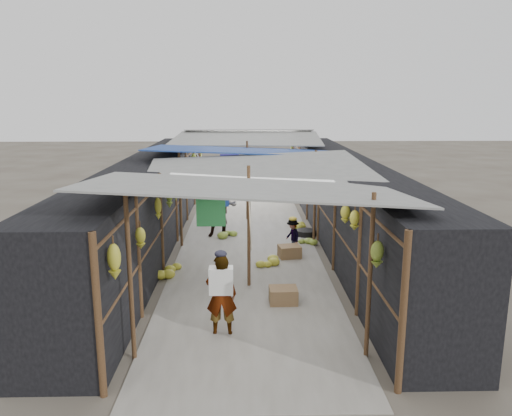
{
  "coord_description": "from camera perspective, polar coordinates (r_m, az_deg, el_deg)",
  "views": [
    {
      "loc": [
        -0.08,
        -7.07,
        3.94
      ],
      "look_at": [
        0.2,
        5.11,
        1.25
      ],
      "focal_mm": 35.0,
      "sensor_mm": 36.0,
      "label": 1
    }
  ],
  "objects": [
    {
      "name": "stall_left",
      "position": [
        14.1,
        -11.99,
        0.76
      ],
      "size": [
        1.4,
        15.0,
        2.3
      ],
      "primitive_type": "cube",
      "color": "black",
      "rests_on": "ground"
    },
    {
      "name": "market_canopy",
      "position": [
        14.0,
        -0.88,
        6.17
      ],
      "size": [
        5.62,
        15.2,
        2.77
      ],
      "color": "brown",
      "rests_on": "ground"
    },
    {
      "name": "floor_bananas",
      "position": [
        13.52,
        -2.47,
        -3.89
      ],
      "size": [
        3.89,
        4.81,
        0.32
      ],
      "color": "olive",
      "rests_on": "ground"
    },
    {
      "name": "vendor_seated",
      "position": [
        13.04,
        4.21,
        -3.16
      ],
      "size": [
        0.52,
        0.65,
        0.88
      ],
      "primitive_type": "imported",
      "rotation": [
        0.0,
        0.0,
        -1.18
      ],
      "color": "#534C48",
      "rests_on": "ground"
    },
    {
      "name": "hanging_bananas",
      "position": [
        13.68,
        -1.61,
        2.91
      ],
      "size": [
        3.96,
        14.1,
        0.73
      ],
      "color": "gold",
      "rests_on": "ground"
    },
    {
      "name": "aisle_slab",
      "position": [
        14.13,
        -0.94,
        -3.7
      ],
      "size": [
        3.6,
        16.0,
        0.02
      ],
      "primitive_type": "cube",
      "color": "#9E998E",
      "rests_on": "ground"
    },
    {
      "name": "shopper_blue",
      "position": [
        14.39,
        -3.89,
        0.12
      ],
      "size": [
        0.97,
        0.83,
        1.75
      ],
      "primitive_type": "imported",
      "rotation": [
        0.0,
        0.0,
        0.21
      ],
      "color": "#203CA2",
      "rests_on": "ground"
    },
    {
      "name": "vendor_elderly",
      "position": [
        8.51,
        -3.98,
        -9.87
      ],
      "size": [
        0.52,
        0.34,
        1.42
      ],
      "primitive_type": "imported",
      "rotation": [
        0.0,
        0.0,
        3.13
      ],
      "color": "white",
      "rests_on": "ground"
    },
    {
      "name": "crate_mid",
      "position": [
        9.9,
        3.14,
        -9.99
      ],
      "size": [
        0.56,
        0.45,
        0.33
      ],
      "primitive_type": "cube",
      "rotation": [
        0.0,
        0.0,
        0.03
      ],
      "color": "#916C49",
      "rests_on": "ground"
    },
    {
      "name": "crate_back",
      "position": [
        18.4,
        -4.21,
        0.47
      ],
      "size": [
        0.43,
        0.36,
        0.27
      ],
      "primitive_type": "cube",
      "rotation": [
        0.0,
        0.0,
        -0.04
      ],
      "color": "#916C49",
      "rests_on": "ground"
    },
    {
      "name": "black_basin",
      "position": [
        14.66,
        5.71,
        -2.85
      ],
      "size": [
        0.58,
        0.58,
        0.18
      ],
      "primitive_type": "cylinder",
      "color": "black",
      "rests_on": "ground"
    },
    {
      "name": "ground",
      "position": [
        8.1,
        -0.6,
        -16.66
      ],
      "size": [
        80.0,
        80.0,
        0.0
      ],
      "primitive_type": "plane",
      "color": "#6B6356",
      "rests_on": "ground"
    },
    {
      "name": "crate_near",
      "position": [
        12.61,
        3.85,
        -5.02
      ],
      "size": [
        0.6,
        0.52,
        0.32
      ],
      "primitive_type": "cube",
      "rotation": [
        0.0,
        0.0,
        0.18
      ],
      "color": "#916C49",
      "rests_on": "ground"
    },
    {
      "name": "stall_right",
      "position": [
        14.13,
        10.06,
        0.87
      ],
      "size": [
        1.4,
        15.0,
        2.3
      ],
      "primitive_type": "cube",
      "color": "black",
      "rests_on": "ground"
    }
  ]
}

